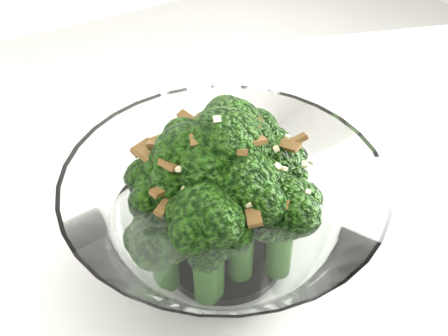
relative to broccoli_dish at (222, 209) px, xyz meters
name	(u,v)px	position (x,y,z in m)	size (l,w,h in m)	color
broccoli_dish	(222,209)	(0.00, 0.00, 0.00)	(0.25, 0.25, 0.15)	white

